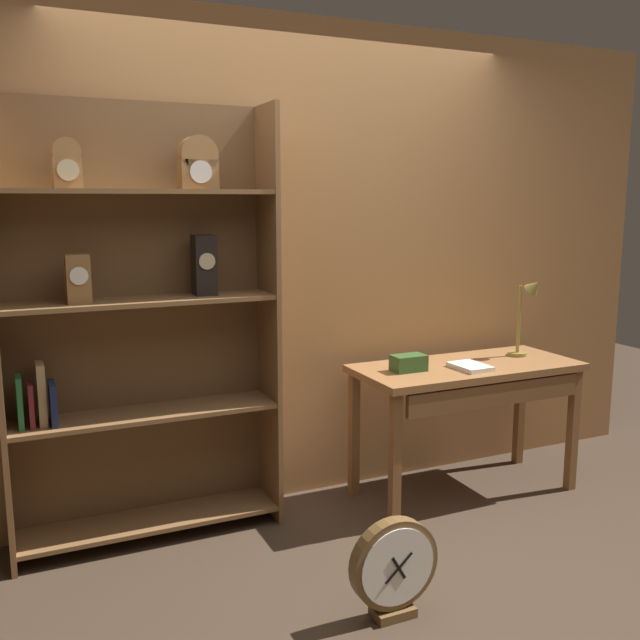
{
  "coord_description": "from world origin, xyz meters",
  "views": [
    {
      "loc": [
        -1.45,
        -2.29,
        1.66
      ],
      "look_at": [
        -0.05,
        0.78,
        1.07
      ],
      "focal_mm": 39.11,
      "sensor_mm": 36.0,
      "label": 1
    }
  ],
  "objects_px": {
    "workbench": "(469,382)",
    "round_clock_large": "(394,567)",
    "toolbox_small": "(409,363)",
    "desk_lamp": "(528,309)",
    "bookshelf": "(141,324)",
    "open_repair_manual": "(470,367)"
  },
  "relations": [
    {
      "from": "desk_lamp",
      "to": "round_clock_large",
      "type": "distance_m",
      "value": 1.88
    },
    {
      "from": "bookshelf",
      "to": "toolbox_small",
      "type": "height_order",
      "value": "bookshelf"
    },
    {
      "from": "open_repair_manual",
      "to": "round_clock_large",
      "type": "distance_m",
      "value": 1.34
    },
    {
      "from": "workbench",
      "to": "open_repair_manual",
      "type": "xyz_separation_m",
      "value": [
        -0.05,
        -0.07,
        0.11
      ]
    },
    {
      "from": "bookshelf",
      "to": "round_clock_large",
      "type": "distance_m",
      "value": 1.61
    },
    {
      "from": "workbench",
      "to": "open_repair_manual",
      "type": "height_order",
      "value": "open_repair_manual"
    },
    {
      "from": "open_repair_manual",
      "to": "toolbox_small",
      "type": "bearing_deg",
      "value": 160.39
    },
    {
      "from": "bookshelf",
      "to": "workbench",
      "type": "xyz_separation_m",
      "value": [
        1.74,
        -0.26,
        -0.42
      ]
    },
    {
      "from": "bookshelf",
      "to": "round_clock_large",
      "type": "relative_size",
      "value": 5.08
    },
    {
      "from": "desk_lamp",
      "to": "open_repair_manual",
      "type": "xyz_separation_m",
      "value": [
        -0.49,
        -0.13,
        -0.27
      ]
    },
    {
      "from": "toolbox_small",
      "to": "round_clock_large",
      "type": "height_order",
      "value": "toolbox_small"
    },
    {
      "from": "workbench",
      "to": "toolbox_small",
      "type": "distance_m",
      "value": 0.41
    },
    {
      "from": "workbench",
      "to": "desk_lamp",
      "type": "xyz_separation_m",
      "value": [
        0.44,
        0.06,
        0.38
      ]
    },
    {
      "from": "workbench",
      "to": "round_clock_large",
      "type": "xyz_separation_m",
      "value": [
        -0.98,
        -0.87,
        -0.44
      ]
    },
    {
      "from": "workbench",
      "to": "desk_lamp",
      "type": "bearing_deg",
      "value": 7.18
    },
    {
      "from": "workbench",
      "to": "toolbox_small",
      "type": "xyz_separation_m",
      "value": [
        -0.38,
        0.03,
        0.14
      ]
    },
    {
      "from": "bookshelf",
      "to": "open_repair_manual",
      "type": "distance_m",
      "value": 1.75
    },
    {
      "from": "bookshelf",
      "to": "desk_lamp",
      "type": "distance_m",
      "value": 2.19
    },
    {
      "from": "workbench",
      "to": "round_clock_large",
      "type": "relative_size",
      "value": 3.06
    },
    {
      "from": "workbench",
      "to": "desk_lamp",
      "type": "height_order",
      "value": "desk_lamp"
    },
    {
      "from": "workbench",
      "to": "bookshelf",
      "type": "bearing_deg",
      "value": 171.62
    },
    {
      "from": "bookshelf",
      "to": "desk_lamp",
      "type": "xyz_separation_m",
      "value": [
        2.18,
        -0.2,
        -0.04
      ]
    }
  ]
}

